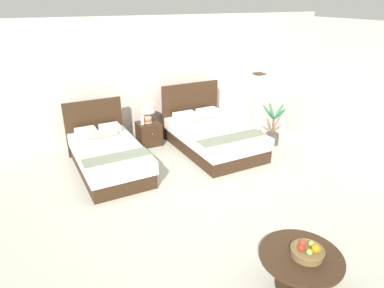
{
  "coord_description": "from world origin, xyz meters",
  "views": [
    {
      "loc": [
        -2.2,
        -4.12,
        2.99
      ],
      "look_at": [
        0.04,
        0.48,
        0.78
      ],
      "focal_mm": 31.83,
      "sensor_mm": 36.0,
      "label": 1
    }
  ],
  "objects_px": {
    "vase": "(142,120)",
    "fruit_bowl": "(307,251)",
    "coffee_table": "(300,263)",
    "floor_lamp_corner": "(257,103)",
    "bed_near_corner": "(212,136)",
    "nightstand": "(149,134)",
    "table_lamp": "(147,111)",
    "potted_palm": "(272,132)",
    "bed_near_window": "(108,156)"
  },
  "relations": [
    {
      "from": "floor_lamp_corner",
      "to": "table_lamp",
      "type": "bearing_deg",
      "value": 172.02
    },
    {
      "from": "bed_near_window",
      "to": "table_lamp",
      "type": "relative_size",
      "value": 4.92
    },
    {
      "from": "fruit_bowl",
      "to": "potted_palm",
      "type": "xyz_separation_m",
      "value": [
        2.25,
        3.42,
        -0.22
      ]
    },
    {
      "from": "coffee_table",
      "to": "fruit_bowl",
      "type": "height_order",
      "value": "fruit_bowl"
    },
    {
      "from": "fruit_bowl",
      "to": "floor_lamp_corner",
      "type": "relative_size",
      "value": 0.26
    },
    {
      "from": "vase",
      "to": "fruit_bowl",
      "type": "bearing_deg",
      "value": -85.81
    },
    {
      "from": "bed_near_window",
      "to": "table_lamp",
      "type": "bearing_deg",
      "value": 38.27
    },
    {
      "from": "floor_lamp_corner",
      "to": "bed_near_window",
      "type": "bearing_deg",
      "value": -172.3
    },
    {
      "from": "bed_near_corner",
      "to": "nightstand",
      "type": "xyz_separation_m",
      "value": [
        -1.12,
        0.83,
        -0.05
      ]
    },
    {
      "from": "vase",
      "to": "floor_lamp_corner",
      "type": "bearing_deg",
      "value": -6.32
    },
    {
      "from": "nightstand",
      "to": "fruit_bowl",
      "type": "distance_m",
      "value": 4.61
    },
    {
      "from": "table_lamp",
      "to": "vase",
      "type": "xyz_separation_m",
      "value": [
        -0.15,
        -0.06,
        -0.18
      ]
    },
    {
      "from": "vase",
      "to": "fruit_bowl",
      "type": "height_order",
      "value": "vase"
    },
    {
      "from": "potted_palm",
      "to": "table_lamp",
      "type": "bearing_deg",
      "value": 153.87
    },
    {
      "from": "bed_near_window",
      "to": "floor_lamp_corner",
      "type": "xyz_separation_m",
      "value": [
        3.67,
        0.5,
        0.41
      ]
    },
    {
      "from": "bed_near_window",
      "to": "coffee_table",
      "type": "distance_m",
      "value": 3.93
    },
    {
      "from": "bed_near_corner",
      "to": "potted_palm",
      "type": "height_order",
      "value": "bed_near_corner"
    },
    {
      "from": "bed_near_corner",
      "to": "table_lamp",
      "type": "relative_size",
      "value": 5.27
    },
    {
      "from": "bed_near_window",
      "to": "fruit_bowl",
      "type": "relative_size",
      "value": 5.78
    },
    {
      "from": "table_lamp",
      "to": "potted_palm",
      "type": "bearing_deg",
      "value": -26.13
    },
    {
      "from": "floor_lamp_corner",
      "to": "potted_palm",
      "type": "relative_size",
      "value": 1.55
    },
    {
      "from": "bed_near_corner",
      "to": "potted_palm",
      "type": "bearing_deg",
      "value": -14.6
    },
    {
      "from": "floor_lamp_corner",
      "to": "potted_palm",
      "type": "xyz_separation_m",
      "value": [
        -0.15,
        -0.83,
        -0.43
      ]
    },
    {
      "from": "coffee_table",
      "to": "potted_palm",
      "type": "relative_size",
      "value": 1.0
    },
    {
      "from": "potted_palm",
      "to": "coffee_table",
      "type": "bearing_deg",
      "value": -124.12
    },
    {
      "from": "coffee_table",
      "to": "fruit_bowl",
      "type": "distance_m",
      "value": 0.17
    },
    {
      "from": "vase",
      "to": "potted_palm",
      "type": "relative_size",
      "value": 0.21
    },
    {
      "from": "nightstand",
      "to": "fruit_bowl",
      "type": "relative_size",
      "value": 1.38
    },
    {
      "from": "bed_near_corner",
      "to": "nightstand",
      "type": "distance_m",
      "value": 1.4
    },
    {
      "from": "coffee_table",
      "to": "fruit_bowl",
      "type": "bearing_deg",
      "value": -33.57
    },
    {
      "from": "bed_near_corner",
      "to": "table_lamp",
      "type": "height_order",
      "value": "bed_near_corner"
    },
    {
      "from": "bed_near_window",
      "to": "table_lamp",
      "type": "xyz_separation_m",
      "value": [
        1.09,
        0.86,
        0.48
      ]
    },
    {
      "from": "vase",
      "to": "floor_lamp_corner",
      "type": "distance_m",
      "value": 2.75
    },
    {
      "from": "coffee_table",
      "to": "table_lamp",
      "type": "bearing_deg",
      "value": 91.76
    },
    {
      "from": "floor_lamp_corner",
      "to": "potted_palm",
      "type": "distance_m",
      "value": 0.95
    },
    {
      "from": "fruit_bowl",
      "to": "bed_near_window",
      "type": "bearing_deg",
      "value": 108.76
    },
    {
      "from": "coffee_table",
      "to": "bed_near_window",
      "type": "bearing_deg",
      "value": 108.25
    },
    {
      "from": "floor_lamp_corner",
      "to": "potted_palm",
      "type": "bearing_deg",
      "value": -99.91
    },
    {
      "from": "nightstand",
      "to": "potted_palm",
      "type": "bearing_deg",
      "value": -25.75
    },
    {
      "from": "bed_near_window",
      "to": "nightstand",
      "type": "distance_m",
      "value": 1.37
    },
    {
      "from": "fruit_bowl",
      "to": "floor_lamp_corner",
      "type": "distance_m",
      "value": 4.89
    },
    {
      "from": "bed_near_corner",
      "to": "fruit_bowl",
      "type": "bearing_deg",
      "value": -103.92
    },
    {
      "from": "nightstand",
      "to": "table_lamp",
      "type": "bearing_deg",
      "value": 90.0
    },
    {
      "from": "coffee_table",
      "to": "bed_near_corner",
      "type": "bearing_deg",
      "value": 75.29
    },
    {
      "from": "coffee_table",
      "to": "floor_lamp_corner",
      "type": "bearing_deg",
      "value": 59.96
    },
    {
      "from": "bed_near_corner",
      "to": "coffee_table",
      "type": "xyz_separation_m",
      "value": [
        -0.98,
        -3.73,
        0.04
      ]
    },
    {
      "from": "bed_near_corner",
      "to": "floor_lamp_corner",
      "type": "relative_size",
      "value": 1.58
    },
    {
      "from": "bed_near_corner",
      "to": "table_lamp",
      "type": "bearing_deg",
      "value": 142.74
    },
    {
      "from": "table_lamp",
      "to": "floor_lamp_corner",
      "type": "height_order",
      "value": "floor_lamp_corner"
    },
    {
      "from": "nightstand",
      "to": "floor_lamp_corner",
      "type": "distance_m",
      "value": 2.65
    }
  ]
}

